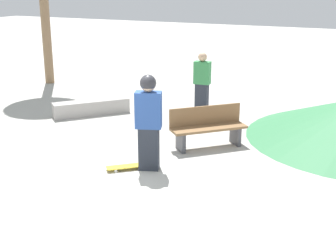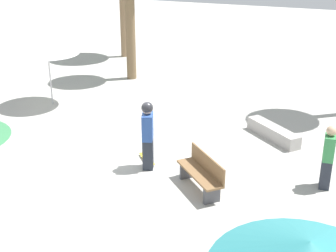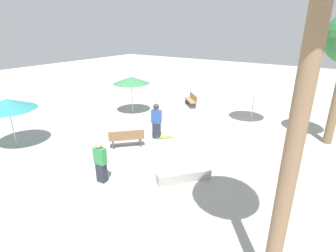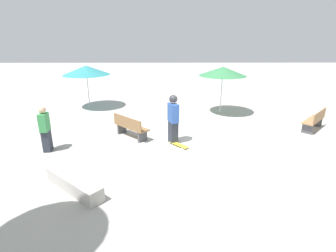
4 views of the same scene
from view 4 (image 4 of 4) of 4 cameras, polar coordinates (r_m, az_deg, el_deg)
The scene contains 9 objects.
ground_plane at distance 8.99m, azimuth 7.30°, elevation -5.43°, with size 60.00×60.00×0.00m, color #B2AFA8.
skater_main at distance 9.27m, azimuth 1.14°, elevation 1.84°, with size 0.53×0.41×1.77m.
skateboard at distance 9.28m, azimuth 2.38°, elevation -4.08°, with size 0.72×0.69×0.07m.
concrete_ledge at distance 7.13m, azimuth -19.82°, elevation -11.75°, with size 1.59×1.77×0.38m.
bench_near at distance 12.29m, azimuth 29.31°, elevation 1.11°, with size 1.46×1.43×0.85m.
bench_far at distance 10.02m, azimuth -8.21°, elevation -0.21°, with size 1.43×1.45×0.85m.
shade_umbrella_teal at distance 14.47m, azimuth -17.38°, elevation 11.53°, with size 2.41×2.41×2.25m.
shade_umbrella_green at distance 12.94m, azimuth 11.83°, elevation 11.59°, with size 2.26×2.26×2.31m.
bystander_watching at distance 9.55m, azimuth -25.17°, elevation -0.65°, with size 0.44×0.27×1.56m.
Camera 4 is at (8.10, -1.20, 3.72)m, focal length 28.00 mm.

